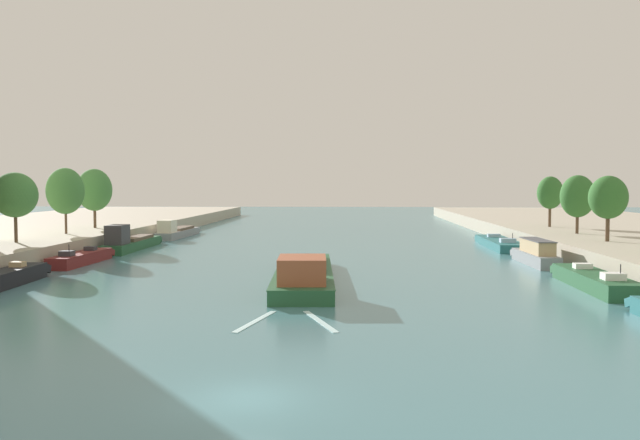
{
  "coord_description": "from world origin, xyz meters",
  "views": [
    {
      "loc": [
        3.74,
        -23.15,
        7.67
      ],
      "look_at": [
        0.0,
        54.88,
        3.42
      ],
      "focal_mm": 37.23,
      "sensor_mm": 36.0,
      "label": 1
    }
  ],
  "objects_px": {
    "moored_boat_left_gap_after": "(4,278)",
    "moored_boat_right_upstream": "(536,254)",
    "moored_boat_right_end": "(499,243)",
    "barge_midriver": "(304,273)",
    "moored_boat_right_gap_after": "(594,280)",
    "tree_right_past_mid": "(550,193)",
    "tree_left_distant": "(65,191)",
    "tree_right_third": "(578,196)",
    "moored_boat_left_near": "(177,232)",
    "tree_left_nearest": "(94,190)",
    "moored_boat_left_second": "(130,242)",
    "tree_left_by_lamp": "(15,195)",
    "tree_right_midway": "(608,198)",
    "moored_boat_left_lone": "(82,258)"
  },
  "relations": [
    {
      "from": "moored_boat_left_gap_after",
      "to": "moored_boat_right_upstream",
      "type": "bearing_deg",
      "value": 20.13
    },
    {
      "from": "moored_boat_left_gap_after",
      "to": "moored_boat_right_end",
      "type": "xyz_separation_m",
      "value": [
        43.78,
        33.12,
        -0.13
      ]
    },
    {
      "from": "barge_midriver",
      "to": "moored_boat_right_gap_after",
      "type": "height_order",
      "value": "barge_midriver"
    },
    {
      "from": "moored_boat_right_gap_after",
      "to": "tree_right_past_mid",
      "type": "bearing_deg",
      "value": 78.03
    },
    {
      "from": "moored_boat_right_end",
      "to": "tree_left_distant",
      "type": "xyz_separation_m",
      "value": [
        -50.46,
        -7.1,
        6.35
      ]
    },
    {
      "from": "moored_boat_right_end",
      "to": "tree_right_past_mid",
      "type": "distance_m",
      "value": 12.9
    },
    {
      "from": "barge_midriver",
      "to": "tree_right_third",
      "type": "relative_size",
      "value": 3.43
    },
    {
      "from": "moored_boat_left_near",
      "to": "tree_left_nearest",
      "type": "bearing_deg",
      "value": -127.57
    },
    {
      "from": "moored_boat_right_gap_after",
      "to": "moored_boat_right_upstream",
      "type": "distance_m",
      "value": 14.58
    },
    {
      "from": "barge_midriver",
      "to": "moored_boat_left_second",
      "type": "distance_m",
      "value": 33.24
    },
    {
      "from": "tree_right_past_mid",
      "to": "tree_right_third",
      "type": "bearing_deg",
      "value": -92.15
    },
    {
      "from": "barge_midriver",
      "to": "tree_left_by_lamp",
      "type": "height_order",
      "value": "tree_left_by_lamp"
    },
    {
      "from": "tree_left_by_lamp",
      "to": "tree_right_midway",
      "type": "xyz_separation_m",
      "value": [
        57.78,
        3.82,
        -0.26
      ]
    },
    {
      "from": "moored_boat_left_second",
      "to": "moored_boat_right_gap_after",
      "type": "bearing_deg",
      "value": -31.23
    },
    {
      "from": "barge_midriver",
      "to": "moored_boat_left_lone",
      "type": "height_order",
      "value": "barge_midriver"
    },
    {
      "from": "tree_right_third",
      "to": "tree_right_midway",
      "type": "bearing_deg",
      "value": -92.86
    },
    {
      "from": "moored_boat_left_gap_after",
      "to": "moored_boat_right_end",
      "type": "bearing_deg",
      "value": 37.11
    },
    {
      "from": "moored_boat_right_gap_after",
      "to": "tree_right_past_mid",
      "type": "xyz_separation_m",
      "value": [
        8.4,
        39.62,
        5.89
      ]
    },
    {
      "from": "moored_boat_right_end",
      "to": "tree_right_midway",
      "type": "xyz_separation_m",
      "value": [
        7.33,
        -14.58,
        5.82
      ]
    },
    {
      "from": "barge_midriver",
      "to": "tree_left_by_lamp",
      "type": "bearing_deg",
      "value": 157.67
    },
    {
      "from": "moored_boat_left_gap_after",
      "to": "tree_left_by_lamp",
      "type": "bearing_deg",
      "value": 114.4
    },
    {
      "from": "moored_boat_left_near",
      "to": "tree_right_past_mid",
      "type": "bearing_deg",
      "value": -5.9
    },
    {
      "from": "tree_left_by_lamp",
      "to": "tree_right_past_mid",
      "type": "distance_m",
      "value": 64.35
    },
    {
      "from": "moored_boat_left_gap_after",
      "to": "tree_left_distant",
      "type": "distance_m",
      "value": 27.57
    },
    {
      "from": "moored_boat_right_end",
      "to": "tree_right_midway",
      "type": "bearing_deg",
      "value": -63.31
    },
    {
      "from": "moored_boat_left_gap_after",
      "to": "tree_right_third",
      "type": "xyz_separation_m",
      "value": [
        51.62,
        28.92,
        5.61
      ]
    },
    {
      "from": "barge_midriver",
      "to": "moored_boat_left_lone",
      "type": "xyz_separation_m",
      "value": [
        -22.23,
        11.37,
        -0.25
      ]
    },
    {
      "from": "moored_boat_right_upstream",
      "to": "barge_midriver",
      "type": "bearing_deg",
      "value": -148.39
    },
    {
      "from": "moored_boat_left_near",
      "to": "tree_left_nearest",
      "type": "distance_m",
      "value": 14.32
    },
    {
      "from": "barge_midriver",
      "to": "tree_left_distant",
      "type": "xyz_separation_m",
      "value": [
        -28.89,
        23.16,
        6.04
      ]
    },
    {
      "from": "moored_boat_right_end",
      "to": "tree_right_midway",
      "type": "distance_m",
      "value": 17.33
    },
    {
      "from": "tree_right_third",
      "to": "tree_left_by_lamp",
      "type": "bearing_deg",
      "value": -166.32
    },
    {
      "from": "barge_midriver",
      "to": "tree_right_midway",
      "type": "bearing_deg",
      "value": 28.49
    },
    {
      "from": "tree_left_distant",
      "to": "tree_right_midway",
      "type": "distance_m",
      "value": 58.27
    },
    {
      "from": "tree_left_distant",
      "to": "moored_boat_right_gap_after",
      "type": "bearing_deg",
      "value": -26.1
    },
    {
      "from": "moored_boat_left_lone",
      "to": "moored_boat_right_gap_after",
      "type": "bearing_deg",
      "value": -16.43
    },
    {
      "from": "moored_boat_left_lone",
      "to": "tree_right_midway",
      "type": "relative_size",
      "value": 1.75
    },
    {
      "from": "moored_boat_left_near",
      "to": "moored_boat_left_second",
      "type": "bearing_deg",
      "value": -91.47
    },
    {
      "from": "tree_left_nearest",
      "to": "moored_boat_right_upstream",
      "type": "bearing_deg",
      "value": -21.63
    },
    {
      "from": "moored_boat_left_gap_after",
      "to": "moored_boat_right_end",
      "type": "distance_m",
      "value": 54.89
    },
    {
      "from": "moored_boat_left_lone",
      "to": "tree_left_by_lamp",
      "type": "xyz_separation_m",
      "value": [
        -6.67,
        0.49,
        6.02
      ]
    },
    {
      "from": "moored_boat_right_gap_after",
      "to": "tree_right_third",
      "type": "xyz_separation_m",
      "value": [
        7.95,
        27.57,
        5.65
      ]
    },
    {
      "from": "tree_right_midway",
      "to": "tree_left_by_lamp",
      "type": "bearing_deg",
      "value": -176.22
    },
    {
      "from": "moored_boat_left_second",
      "to": "moored_boat_left_near",
      "type": "relative_size",
      "value": 1.03
    },
    {
      "from": "moored_boat_right_gap_after",
      "to": "tree_right_third",
      "type": "height_order",
      "value": "tree_right_third"
    },
    {
      "from": "moored_boat_left_near",
      "to": "tree_left_by_lamp",
      "type": "height_order",
      "value": "tree_left_by_lamp"
    },
    {
      "from": "moored_boat_left_gap_after",
      "to": "tree_right_midway",
      "type": "relative_size",
      "value": 1.84
    },
    {
      "from": "moored_boat_left_gap_after",
      "to": "moored_boat_left_second",
      "type": "relative_size",
      "value": 0.75
    },
    {
      "from": "tree_left_nearest",
      "to": "tree_right_midway",
      "type": "bearing_deg",
      "value": -16.67
    },
    {
      "from": "tree_right_third",
      "to": "tree_left_distant",
      "type": "bearing_deg",
      "value": -177.16
    }
  ]
}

